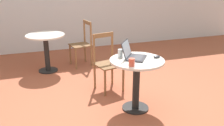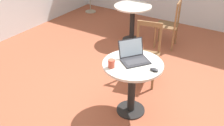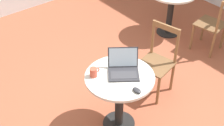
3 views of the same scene
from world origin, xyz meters
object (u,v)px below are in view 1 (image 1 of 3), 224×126
at_px(cafe_table_near, 137,72).
at_px(mouse, 157,57).
at_px(drinking_glass, 120,53).
at_px(mug, 132,62).
at_px(chair_mid_front, 82,44).
at_px(chair_near_right, 107,63).
at_px(cafe_table_mid, 46,44).
at_px(laptop, 133,55).

xyz_separation_m(cafe_table_near, mouse, (-0.02, -0.28, 0.20)).
bearing_deg(drinking_glass, mug, -179.23).
distance_m(mouse, mug, 0.49).
bearing_deg(chair_mid_front, chair_near_right, -174.30).
distance_m(cafe_table_near, cafe_table_mid, 2.18).
distance_m(cafe_table_near, chair_near_right, 0.78).
height_order(laptop, mug, laptop).
xyz_separation_m(cafe_table_mid, mug, (-2.12, -0.86, 0.23)).
relative_size(laptop, mouse, 4.27).
bearing_deg(mug, chair_mid_front, 3.37).
distance_m(mouse, drinking_glass, 0.50).
distance_m(cafe_table_mid, chair_near_right, 1.45).
relative_size(cafe_table_near, drinking_glass, 6.54).
height_order(chair_mid_front, mouse, chair_mid_front).
height_order(cafe_table_near, mug, mug).
relative_size(cafe_table_mid, chair_mid_front, 0.79).
relative_size(cafe_table_mid, chair_near_right, 0.79).
height_order(cafe_table_mid, drinking_glass, drinking_glass).
bearing_deg(mouse, chair_mid_front, 15.81).
bearing_deg(mug, laptop, -27.50).
bearing_deg(chair_near_right, mouse, -149.55).
height_order(cafe_table_near, chair_near_right, chair_near_right).
height_order(laptop, drinking_glass, laptop).
relative_size(chair_near_right, chair_mid_front, 1.00).
height_order(cafe_table_mid, mouse, mouse).
distance_m(cafe_table_near, laptop, 0.24).
bearing_deg(laptop, chair_mid_front, 7.97).
distance_m(chair_mid_front, laptop, 2.02).
xyz_separation_m(chair_mid_front, mouse, (-2.06, -0.58, 0.30)).
relative_size(cafe_table_near, cafe_table_mid, 1.00).
xyz_separation_m(cafe_table_mid, drinking_glass, (-1.75, -0.86, 0.24)).
relative_size(chair_near_right, mug, 7.98).
bearing_deg(laptop, mouse, -105.85).
xyz_separation_m(cafe_table_mid, chair_mid_front, (0.12, -0.73, -0.10)).
xyz_separation_m(cafe_table_near, laptop, (0.07, 0.02, 0.23)).
relative_size(chair_mid_front, mug, 7.98).
bearing_deg(chair_mid_front, mouse, -164.19).
distance_m(cafe_table_near, chair_mid_front, 2.07).
bearing_deg(chair_mid_front, mug, -176.63).
xyz_separation_m(cafe_table_near, cafe_table_mid, (1.92, 1.03, 0.00)).
xyz_separation_m(cafe_table_mid, mouse, (-1.94, -1.31, 0.20)).
height_order(chair_near_right, chair_mid_front, same).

